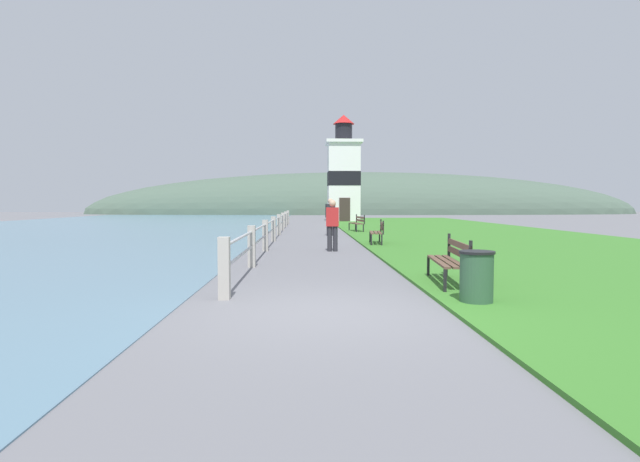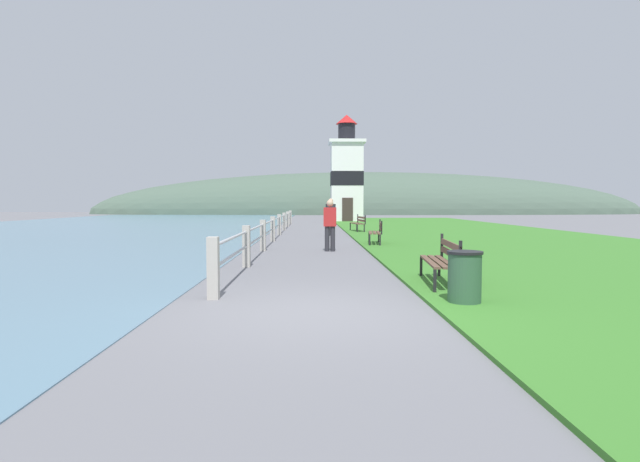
% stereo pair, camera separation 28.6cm
% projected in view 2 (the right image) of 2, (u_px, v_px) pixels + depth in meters
% --- Properties ---
extents(ground_plane, '(160.00, 160.00, 0.00)m').
position_uv_depth(ground_plane, '(315.00, 312.00, 7.17)').
color(ground_plane, slate).
extents(grass_verge, '(12.00, 52.31, 0.06)m').
position_uv_depth(grass_verge, '(469.00, 234.00, 24.70)').
color(grass_verge, '#387528').
rests_on(grass_verge, ground_plane).
extents(water_strip, '(24.00, 83.70, 0.01)m').
position_uv_depth(water_strip, '(22.00, 235.00, 24.36)').
color(water_strip, slate).
rests_on(water_strip, ground_plane).
extents(seawall_railing, '(0.18, 28.82, 1.02)m').
position_uv_depth(seawall_railing, '(276.00, 225.00, 22.41)').
color(seawall_railing, '#A8A399').
rests_on(seawall_railing, ground_plane).
extents(park_bench_near, '(0.66, 2.01, 0.94)m').
position_uv_depth(park_bench_near, '(442.00, 258.00, 9.36)').
color(park_bench_near, brown).
rests_on(park_bench_near, ground_plane).
extents(park_bench_midway, '(0.64, 1.78, 0.94)m').
position_uv_depth(park_bench_midway, '(377.00, 231.00, 18.57)').
color(park_bench_midway, brown).
rests_on(park_bench_midway, ground_plane).
extents(park_bench_far, '(0.71, 1.88, 0.94)m').
position_uv_depth(park_bench_far, '(359.00, 222.00, 26.83)').
color(park_bench_far, brown).
rests_on(park_bench_far, ground_plane).
extents(lighthouse, '(3.02, 3.02, 8.98)m').
position_uv_depth(lighthouse, '(347.00, 176.00, 42.15)').
color(lighthouse, white).
rests_on(lighthouse, ground_plane).
extents(person_strolling, '(0.42, 0.25, 1.67)m').
position_uv_depth(person_strolling, '(330.00, 224.00, 16.15)').
color(person_strolling, '#28282D').
rests_on(person_strolling, ground_plane).
extents(person_by_railing, '(0.47, 0.32, 1.79)m').
position_uv_depth(person_by_railing, '(331.00, 216.00, 23.87)').
color(person_by_railing, '#28282D').
rests_on(person_by_railing, ground_plane).
extents(trash_bin, '(0.54, 0.54, 0.84)m').
position_uv_depth(trash_bin, '(465.00, 278.00, 7.59)').
color(trash_bin, '#2D5138').
rests_on(trash_bin, ground_plane).
extents(distant_hillside, '(80.00, 16.00, 12.00)m').
position_uv_depth(distant_hillside, '(368.00, 214.00, 72.06)').
color(distant_hillside, '#475B4C').
rests_on(distant_hillside, ground_plane).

